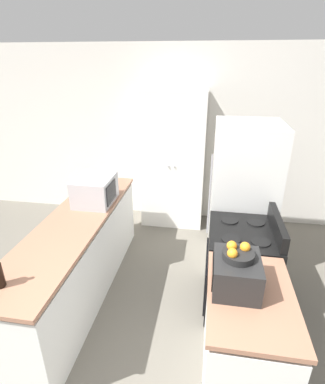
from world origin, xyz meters
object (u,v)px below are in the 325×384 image
(refrigerator, at_px, (242,197))
(toaster_oven, at_px, (236,273))
(microwave, at_px, (95,190))
(pantry_cabinet, at_px, (173,161))
(stove, at_px, (239,268))
(fruit_bowl, at_px, (238,253))

(refrigerator, relative_size, toaster_oven, 4.73)
(toaster_oven, bearing_deg, microwave, 141.64)
(pantry_cabinet, relative_size, toaster_oven, 5.40)
(pantry_cabinet, bearing_deg, microwave, -118.93)
(stove, distance_m, microwave, 1.75)
(refrigerator, relative_size, microwave, 3.63)
(pantry_cabinet, distance_m, fruit_bowl, 2.55)
(microwave, xyz_separation_m, toaster_oven, (1.47, -1.17, -0.03))
(stove, height_order, fruit_bowl, fruit_bowl)
(stove, bearing_deg, toaster_oven, -99.51)
(pantry_cabinet, bearing_deg, fruit_bowl, -72.71)
(stove, xyz_separation_m, fruit_bowl, (-0.14, -0.78, 0.71))
(stove, bearing_deg, pantry_cabinet, 118.30)
(microwave, bearing_deg, pantry_cabinet, 61.07)
(toaster_oven, height_order, fruit_bowl, fruit_bowl)
(refrigerator, relative_size, fruit_bowl, 8.10)
(fruit_bowl, bearing_deg, stove, 80.08)
(microwave, relative_size, fruit_bowl, 2.23)
(pantry_cabinet, bearing_deg, refrigerator, -42.78)
(pantry_cabinet, relative_size, refrigerator, 1.14)
(stove, relative_size, toaster_oven, 2.83)
(stove, height_order, microwave, microwave)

